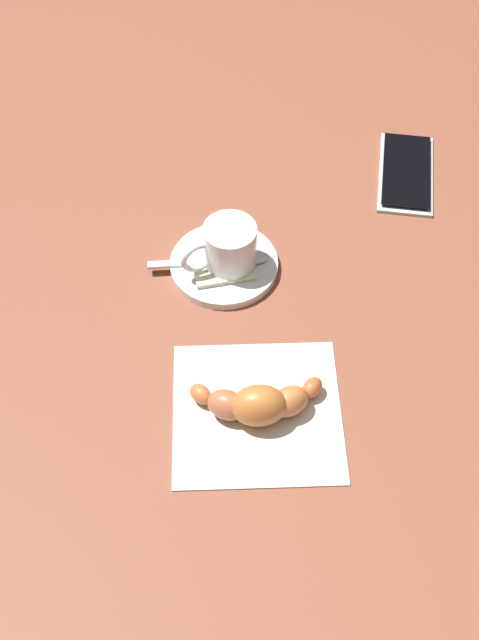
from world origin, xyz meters
TOP-DOWN VIEW (x-y plane):
  - ground_plane at (0.00, 0.00)m, footprint 1.80×1.80m
  - saucer at (-0.12, -0.02)m, footprint 0.12×0.12m
  - espresso_cup at (-0.11, -0.01)m, footprint 0.06×0.09m
  - teaspoon at (-0.12, -0.01)m, footprint 0.03×0.14m
  - sugar_packet at (-0.09, -0.02)m, footprint 0.02×0.07m
  - napkin at (0.08, -0.02)m, footprint 0.18×0.19m
  - croissant at (0.08, -0.01)m, footprint 0.07×0.14m
  - cell_phone at (-0.23, 0.23)m, footprint 0.15×0.11m

SIDE VIEW (x-z plane):
  - ground_plane at x=0.00m, z-range 0.00..0.00m
  - napkin at x=0.08m, z-range 0.00..0.00m
  - cell_phone at x=-0.23m, z-range 0.00..0.01m
  - saucer at x=-0.12m, z-range 0.00..0.01m
  - teaspoon at x=-0.12m, z-range 0.01..0.02m
  - sugar_packet at x=-0.09m, z-range 0.01..0.02m
  - croissant at x=0.08m, z-range 0.00..0.05m
  - espresso_cup at x=-0.11m, z-range 0.01..0.07m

